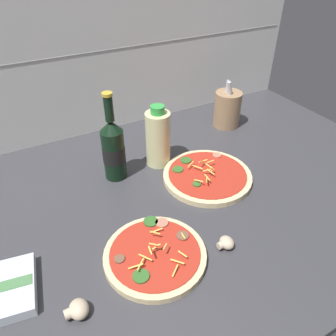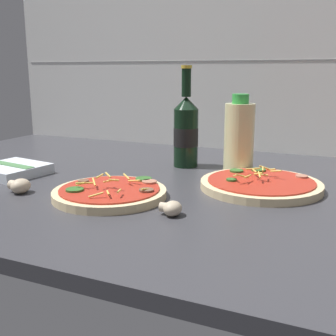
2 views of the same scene
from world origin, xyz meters
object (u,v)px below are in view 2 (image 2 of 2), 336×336
Objects in this scene: mushroom_left at (172,208)px; dish_towel at (12,170)px; pizza_near at (110,193)px; beer_bottle at (186,131)px; oil_bottle at (239,136)px; pizza_far at (261,184)px; mushroom_right at (20,186)px.

mushroom_left and dish_towel have the same top height.
pizza_near is 33.37cm from beer_bottle.
beer_bottle is 14.02cm from oil_bottle.
oil_bottle is at bearing 87.02° from mushroom_left.
pizza_far is at bearing -58.34° from oil_bottle.
mushroom_left is 48.25cm from dish_towel.
beer_bottle reaches higher than pizza_near.
beer_bottle is 44.09cm from dish_towel.
mushroom_right is 0.28× the size of dish_towel.
beer_bottle reaches higher than pizza_far.
pizza_far reaches higher than mushroom_right.
mushroom_left is at bearing -17.65° from pizza_near.
beer_bottle is at bearing 59.41° from mushroom_right.
dish_towel is at bearing -168.27° from pizza_far.
beer_bottle is (-22.62, 13.81, 8.45)cm from pizza_far.
mushroom_left is 0.86× the size of mushroom_right.
mushroom_right is at bearing -165.14° from pizza_near.
pizza_near is at bearing -118.35° from oil_bottle.
dish_towel is at bearing 166.48° from mushroom_left.
mushroom_right is at bearing -40.95° from dish_towel.
oil_bottle is 37.98cm from mushroom_left.
beer_bottle is 1.57× the size of dish_towel.
mushroom_left is 33.94cm from mushroom_right.
pizza_far is 0.99× the size of beer_bottle.
dish_towel is (-31.43, 6.35, 0.27)cm from pizza_near.
mushroom_right reaches higher than mushroom_left.
oil_bottle is at bearing 121.66° from pizza_far.
oil_bottle is at bearing 27.94° from dish_towel.
mushroom_right is (-35.88, -37.16, -7.24)cm from oil_bottle.
pizza_far reaches higher than mushroom_left.
pizza_far is 50.17cm from mushroom_right.
mushroom_left is (-1.93, -37.19, -7.45)cm from oil_bottle.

